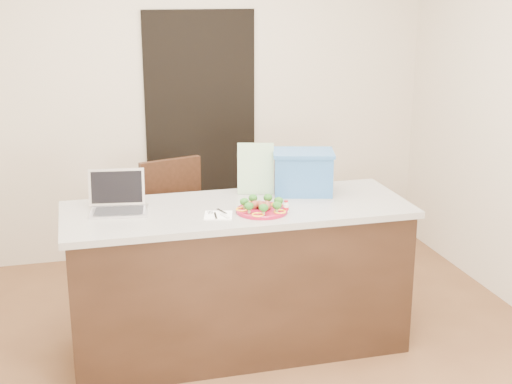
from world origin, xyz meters
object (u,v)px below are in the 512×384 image
object	(u,v)px
island	(238,278)
plate	(262,210)
napkin	(218,215)
chair	(174,224)
blue_box	(303,172)
laptop	(118,200)
yogurt_bottle	(286,207)

from	to	relation	value
island	plate	bearing A→B (deg)	-52.09
plate	napkin	xyz separation A→B (m)	(-0.26, -0.00, -0.01)
plate	chair	world-z (taller)	chair
island	chair	xyz separation A→B (m)	(-0.28, 0.77, 0.12)
plate	napkin	world-z (taller)	plate
plate	napkin	size ratio (longest dim) A/B	1.90
plate	island	bearing A→B (deg)	127.91
island	blue_box	distance (m)	0.77
napkin	laptop	world-z (taller)	laptop
blue_box	napkin	bearing A→B (deg)	-137.81
napkin	yogurt_bottle	xyz separation A→B (m)	(0.39, -0.03, 0.03)
island	chair	size ratio (longest dim) A/B	2.02
island	chair	distance (m)	0.82
laptop	blue_box	size ratio (longest dim) A/B	0.82
plate	laptop	bearing A→B (deg)	162.34
blue_box	chair	xyz separation A→B (m)	(-0.74, 0.59, -0.48)
yogurt_bottle	chair	size ratio (longest dim) A/B	0.07
napkin	blue_box	distance (m)	0.70
napkin	blue_box	size ratio (longest dim) A/B	0.36
chair	blue_box	bearing A→B (deg)	-54.35
yogurt_bottle	blue_box	bearing A→B (deg)	58.06
laptop	blue_box	distance (m)	1.16
yogurt_bottle	blue_box	world-z (taller)	blue_box
napkin	laptop	size ratio (longest dim) A/B	0.44
laptop	chair	world-z (taller)	laptop
blue_box	chair	world-z (taller)	blue_box
laptop	napkin	bearing A→B (deg)	-16.91
island	laptop	size ratio (longest dim) A/B	5.80
laptop	chair	size ratio (longest dim) A/B	0.35
plate	napkin	distance (m)	0.26
plate	blue_box	xyz separation A→B (m)	(0.35, 0.31, 0.13)
chair	yogurt_bottle	bearing A→B (deg)	-76.46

